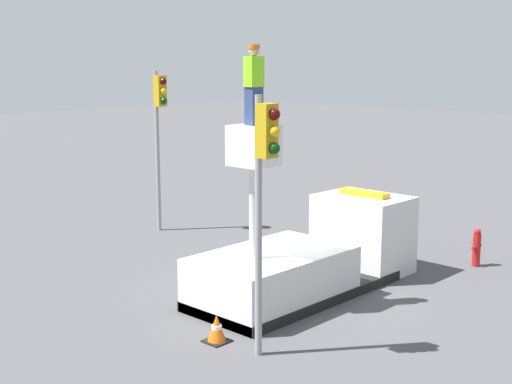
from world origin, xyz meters
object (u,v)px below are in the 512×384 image
bucket_truck (311,258)px  worker (254,85)px  traffic_light_across (159,119)px  traffic_light_pole (264,175)px  traffic_cone_rear (217,329)px  fire_hydrant (477,248)px

bucket_truck → worker: (-2.06, 0.00, 4.34)m
traffic_light_across → traffic_light_pole: bearing=-118.7°
traffic_light_across → traffic_cone_rear: size_ratio=9.21×
traffic_light_across → traffic_cone_rear: traffic_light_across is taller
worker → traffic_cone_rear: worker is taller
traffic_cone_rear → traffic_light_pole: bearing=-84.2°
traffic_light_pole → fire_hydrant: (8.63, -0.11, -3.06)m
fire_hydrant → traffic_cone_rear: size_ratio=1.86×
bucket_truck → traffic_light_across: traffic_light_across is taller
worker → traffic_light_pole: size_ratio=0.34×
bucket_truck → traffic_cone_rear: size_ratio=11.19×
traffic_light_pole → traffic_cone_rear: (-0.12, 1.20, -3.32)m
traffic_light_pole → fire_hydrant: bearing=-0.7°
traffic_cone_rear → fire_hydrant: bearing=-8.5°
traffic_light_across → fire_hydrant: (3.40, -9.67, -3.25)m
worker → traffic_light_across: bearing=65.5°
fire_hydrant → traffic_cone_rear: fire_hydrant is taller
bucket_truck → worker: 4.80m
fire_hydrant → traffic_light_pole: bearing=179.3°
bucket_truck → fire_hydrant: bucket_truck is taller
traffic_light_pole → fire_hydrant: traffic_light_pole is taller
traffic_cone_rear → worker: bearing=21.7°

